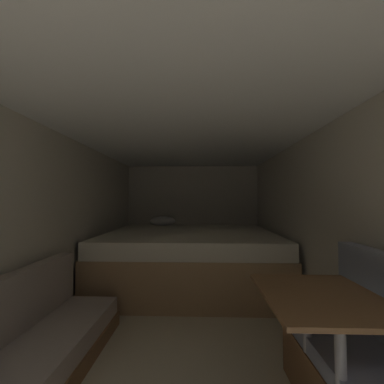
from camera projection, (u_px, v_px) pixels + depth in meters
ground_plane at (185, 330)px, 2.27m from camera, size 6.76×6.76×0.00m
wall_back at (193, 214)px, 4.71m from camera, size 2.75×0.05×2.00m
wall_left at (54, 229)px, 2.35m from camera, size 0.05×4.76×2.00m
wall_right at (322, 230)px, 2.27m from camera, size 0.05×4.76×2.00m
ceiling_slab at (186, 129)px, 2.35m from camera, size 2.75×4.76×0.05m
bed at (190, 257)px, 3.59m from camera, size 2.53×2.07×0.98m
sofa_left at (9, 368)px, 1.44m from camera, size 0.61×1.93×0.74m
dinette_table at (321, 315)px, 1.26m from camera, size 0.62×0.67×0.77m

